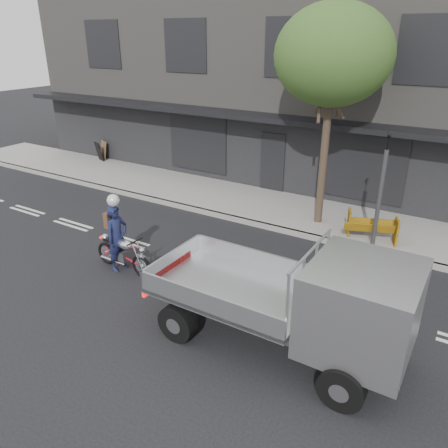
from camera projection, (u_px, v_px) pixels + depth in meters
ground at (190, 260)px, 12.30m from camera, size 80.00×80.00×0.00m
sidewalk at (265, 206)px, 15.94m from camera, size 32.00×3.20×0.15m
kerb at (244, 221)px, 14.69m from camera, size 32.00×0.20×0.15m
building_main at (334, 78)px, 19.52m from camera, size 26.00×10.00×8.00m
street_tree at (333, 56)px, 12.41m from camera, size 3.40×3.40×6.74m
traffic_light_pole at (380, 197)px, 12.26m from camera, size 0.12×0.12×3.50m
motorcycle at (123, 253)px, 11.62m from camera, size 1.98×0.57×1.02m
rider at (117, 238)px, 11.53m from camera, size 0.47×0.69×1.83m
flatbed_ute at (334, 305)px, 7.94m from camera, size 5.13×2.15×2.37m
construction_barrier at (370, 229)px, 12.91m from camera, size 1.61×1.09×0.84m
sandwich_board at (99, 151)px, 21.12m from camera, size 0.67×0.57×0.90m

